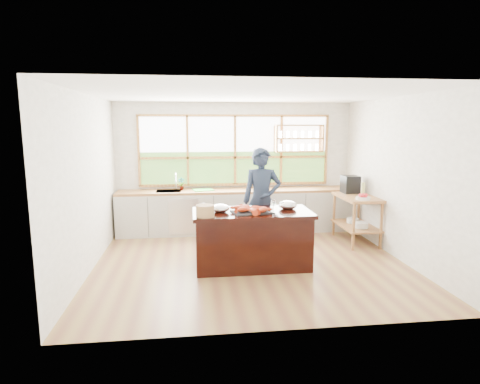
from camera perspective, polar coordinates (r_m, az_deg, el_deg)
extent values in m
plane|color=olive|center=(6.71, 1.44, -9.92)|extent=(5.00, 5.00, 0.00)
cube|color=white|center=(8.60, -0.72, 3.63)|extent=(5.00, 0.02, 2.70)
cube|color=white|center=(4.21, 6.02, -2.64)|extent=(5.00, 0.02, 2.70)
cube|color=white|center=(6.51, -20.84, 1.10)|extent=(0.02, 4.50, 2.70)
cube|color=white|center=(7.19, 21.61, 1.80)|extent=(0.02, 4.50, 2.70)
cube|color=white|center=(6.34, 1.54, 13.74)|extent=(5.00, 4.50, 0.02)
cube|color=#B38447|center=(8.54, -0.71, 5.95)|extent=(4.05, 0.06, 1.50)
cube|color=silver|center=(8.55, -0.73, 8.28)|extent=(3.98, 0.01, 0.75)
cube|color=#29621E|center=(8.60, -0.72, 3.45)|extent=(3.98, 0.01, 0.70)
cube|color=#B38447|center=(8.67, 8.39, 9.37)|extent=(1.00, 0.28, 0.03)
cube|color=#B38447|center=(8.68, 8.34, 7.56)|extent=(1.00, 0.28, 0.03)
cube|color=#B38447|center=(8.69, 8.30, 5.74)|extent=(1.00, 0.28, 0.03)
cube|color=#B38447|center=(8.56, 5.09, 7.59)|extent=(0.03, 0.28, 0.55)
cube|color=#B38447|center=(8.82, 11.51, 7.50)|extent=(0.03, 0.28, 0.55)
cube|color=beige|center=(8.45, -0.48, -2.84)|extent=(4.90, 0.62, 0.85)
cube|color=silver|center=(8.09, -8.00, -3.45)|extent=(0.60, 0.01, 0.72)
cube|color=#995E33|center=(8.36, -0.48, 0.18)|extent=(4.90, 0.62, 0.05)
cube|color=silver|center=(8.33, -10.10, -0.39)|extent=(0.50, 0.42, 0.16)
cube|color=#995E33|center=(7.68, 19.45, -4.46)|extent=(0.04, 0.04, 0.90)
cube|color=#995E33|center=(8.56, 16.49, -2.90)|extent=(0.04, 0.04, 0.90)
cube|color=#995E33|center=(7.46, 15.86, -4.67)|extent=(0.04, 0.04, 0.90)
cube|color=#995E33|center=(8.37, 13.22, -3.04)|extent=(0.04, 0.04, 0.90)
cube|color=#995E33|center=(8.04, 16.16, -4.62)|extent=(0.62, 1.10, 0.03)
cube|color=#995E33|center=(7.93, 16.34, -0.73)|extent=(0.62, 1.10, 0.05)
cylinder|color=silver|center=(7.80, 16.90, -4.57)|extent=(0.24, 0.24, 0.11)
cylinder|color=silver|center=(8.16, 15.76, -3.97)|extent=(0.24, 0.24, 0.09)
cube|color=black|center=(6.39, 1.72, -6.96)|extent=(1.77, 0.82, 0.84)
cube|color=black|center=(6.28, 1.74, -3.02)|extent=(1.85, 0.90, 0.06)
imported|color=#1B2538|center=(7.02, 3.12, -1.23)|extent=(0.71, 0.50, 1.85)
imported|color=slate|center=(8.35, -8.35, 1.16)|extent=(0.15, 0.11, 0.27)
cube|color=green|center=(8.31, -5.25, 0.30)|extent=(0.46, 0.39, 0.01)
cube|color=black|center=(8.23, 15.41, 1.06)|extent=(0.31, 0.33, 0.34)
cylinder|color=tan|center=(7.81, 17.09, 0.32)|extent=(0.09, 0.09, 0.28)
cylinder|color=silver|center=(7.57, 17.10, -0.85)|extent=(0.26, 0.26, 0.05)
sphere|color=red|center=(7.58, 17.46, -0.47)|extent=(0.07, 0.07, 0.07)
sphere|color=red|center=(7.61, 17.08, -0.42)|extent=(0.07, 0.07, 0.07)
sphere|color=red|center=(7.57, 16.75, -0.45)|extent=(0.07, 0.07, 0.07)
sphere|color=red|center=(7.52, 16.93, -0.53)|extent=(0.07, 0.07, 0.07)
sphere|color=red|center=(7.52, 17.37, -0.54)|extent=(0.07, 0.07, 0.07)
cube|color=black|center=(6.18, 1.51, -2.86)|extent=(0.62, 0.50, 0.02)
ellipsoid|color=red|center=(6.10, 0.46, -2.54)|extent=(0.23, 0.15, 0.08)
ellipsoid|color=red|center=(6.20, 2.22, -2.36)|extent=(0.23, 0.14, 0.08)
ellipsoid|color=red|center=(6.10, 3.32, -2.56)|extent=(0.21, 0.21, 0.08)
ellipsoid|color=red|center=(6.28, 0.90, -2.20)|extent=(0.18, 0.23, 0.08)
ellipsoid|color=red|center=(6.03, 1.90, -2.68)|extent=(0.11, 0.22, 0.08)
ellipsoid|color=red|center=(6.22, -0.06, -2.30)|extent=(0.20, 0.22, 0.08)
ellipsoid|color=silver|center=(6.20, -2.81, -2.34)|extent=(0.28, 0.28, 0.14)
ellipsoid|color=silver|center=(6.48, 6.80, -1.85)|extent=(0.29, 0.29, 0.14)
cylinder|color=white|center=(6.13, 4.73, -3.03)|extent=(0.06, 0.06, 0.01)
cylinder|color=white|center=(6.11, 4.74, -2.43)|extent=(0.01, 0.01, 0.13)
ellipsoid|color=white|center=(6.09, 4.75, -1.51)|extent=(0.08, 0.08, 0.10)
cylinder|color=#A8774F|center=(5.91, -4.97, -2.69)|extent=(0.27, 0.27, 0.17)
cylinder|color=white|center=(6.43, -5.09, -2.12)|extent=(0.09, 0.30, 0.08)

